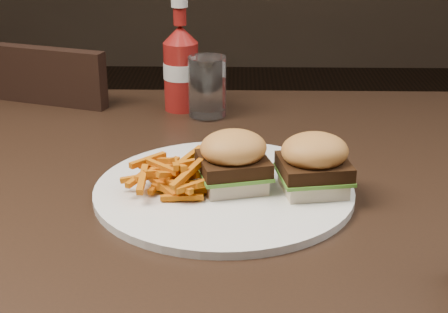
{
  "coord_description": "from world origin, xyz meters",
  "views": [
    {
      "loc": [
        0.06,
        -0.91,
        1.14
      ],
      "look_at": [
        0.04,
        -0.08,
        0.8
      ],
      "focal_mm": 55.0,
      "sensor_mm": 36.0,
      "label": 1
    }
  ],
  "objects_px": {
    "dining_table": "(198,181)",
    "ketchup_bottle": "(181,77)",
    "tumbler": "(207,86)",
    "plate": "(224,191)",
    "chair_far": "(80,211)"
  },
  "relations": [
    {
      "from": "dining_table",
      "to": "tumbler",
      "type": "distance_m",
      "value": 0.25
    },
    {
      "from": "chair_far",
      "to": "ketchup_bottle",
      "type": "relative_size",
      "value": 3.19
    },
    {
      "from": "chair_far",
      "to": "ketchup_bottle",
      "type": "height_order",
      "value": "ketchup_bottle"
    },
    {
      "from": "dining_table",
      "to": "plate",
      "type": "relative_size",
      "value": 3.5
    },
    {
      "from": "tumbler",
      "to": "ketchup_bottle",
      "type": "bearing_deg",
      "value": 139.64
    },
    {
      "from": "dining_table",
      "to": "ketchup_bottle",
      "type": "distance_m",
      "value": 0.29
    },
    {
      "from": "plate",
      "to": "ketchup_bottle",
      "type": "distance_m",
      "value": 0.38
    },
    {
      "from": "dining_table",
      "to": "tumbler",
      "type": "xyz_separation_m",
      "value": [
        0.0,
        0.24,
        0.08
      ]
    },
    {
      "from": "chair_far",
      "to": "tumbler",
      "type": "height_order",
      "value": "tumbler"
    },
    {
      "from": "chair_far",
      "to": "plate",
      "type": "xyz_separation_m",
      "value": [
        0.35,
        -0.59,
        0.33
      ]
    },
    {
      "from": "plate",
      "to": "tumbler",
      "type": "relative_size",
      "value": 3.31
    },
    {
      "from": "dining_table",
      "to": "plate",
      "type": "bearing_deg",
      "value": -65.01
    },
    {
      "from": "dining_table",
      "to": "plate",
      "type": "distance_m",
      "value": 0.1
    },
    {
      "from": "chair_far",
      "to": "dining_table",
      "type": "bearing_deg",
      "value": 139.88
    },
    {
      "from": "chair_far",
      "to": "plate",
      "type": "bearing_deg",
      "value": 138.98
    }
  ]
}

